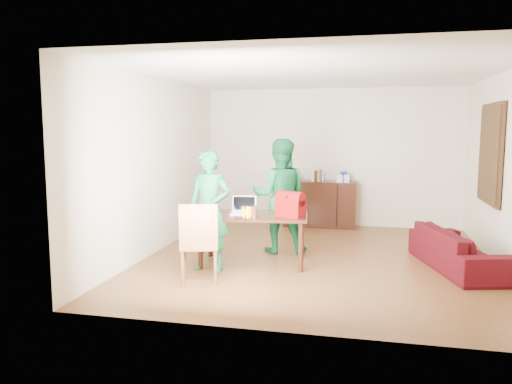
% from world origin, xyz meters
% --- Properties ---
extents(room, '(5.20, 5.70, 2.90)m').
position_xyz_m(room, '(0.01, 0.13, 1.31)').
color(room, '#492612').
rests_on(room, ground).
extents(table, '(1.62, 1.03, 0.72)m').
position_xyz_m(table, '(-0.87, -0.45, 0.63)').
color(table, black).
rests_on(table, ground).
extents(chair, '(0.57, 0.56, 1.02)m').
position_xyz_m(chair, '(-1.32, -1.44, 0.30)').
color(chair, brown).
rests_on(chair, ground).
extents(person_near, '(0.64, 0.45, 1.64)m').
position_xyz_m(person_near, '(-1.38, -0.87, 0.82)').
color(person_near, '#166535').
rests_on(person_near, ground).
extents(person_far, '(0.93, 0.77, 1.77)m').
position_xyz_m(person_far, '(-0.61, 0.34, 0.88)').
color(person_far, '#166535').
rests_on(person_far, ground).
extents(laptop, '(0.38, 0.28, 0.24)m').
position_xyz_m(laptop, '(-1.01, -0.45, 0.76)').
color(laptop, white).
rests_on(laptop, table).
extents(bananas, '(0.21, 0.17, 0.07)m').
position_xyz_m(bananas, '(-0.87, -0.82, 0.75)').
color(bananas, gold).
rests_on(bananas, table).
extents(bottle, '(0.07, 0.07, 0.19)m').
position_xyz_m(bottle, '(-0.76, -0.82, 0.81)').
color(bottle, '#5E2C15').
rests_on(bottle, table).
extents(red_bag, '(0.43, 0.35, 0.28)m').
position_xyz_m(red_bag, '(-0.32, -0.53, 0.85)').
color(red_bag, maroon).
rests_on(red_bag, table).
extents(sofa, '(1.20, 2.00, 0.55)m').
position_xyz_m(sofa, '(1.95, -0.08, 0.27)').
color(sofa, '#390A07').
rests_on(sofa, ground).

